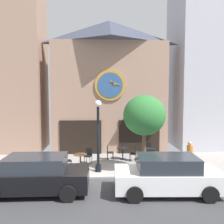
# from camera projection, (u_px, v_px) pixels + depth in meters

# --- Properties ---
(ground_plane) EXTENTS (27.50, 10.51, 0.13)m
(ground_plane) POSITION_uv_depth(u_px,v_px,m) (104.00, 182.00, 11.28)
(ground_plane) COLOR gray
(clock_building) EXTENTS (8.03, 4.21, 9.36)m
(clock_building) POSITION_uv_depth(u_px,v_px,m) (109.00, 84.00, 17.56)
(clock_building) COLOR #9E7A66
(clock_building) RESTS_ON ground_plane
(neighbor_building_left) EXTENTS (5.25, 3.33, 11.35)m
(neighbor_building_left) POSITION_uv_depth(u_px,v_px,m) (7.00, 72.00, 17.36)
(neighbor_building_left) COLOR #9E7A66
(neighbor_building_left) RESTS_ON ground_plane
(neighbor_building_right) EXTENTS (5.06, 4.54, 15.83)m
(neighbor_building_right) POSITION_uv_depth(u_px,v_px,m) (207.00, 44.00, 18.60)
(neighbor_building_right) COLOR #B2B2BC
(neighbor_building_right) RESTS_ON ground_plane
(street_lamp) EXTENTS (0.36, 0.36, 3.76)m
(street_lamp) POSITION_uv_depth(u_px,v_px,m) (98.00, 136.00, 12.53)
(street_lamp) COLOR black
(street_lamp) RESTS_ON ground_plane
(street_tree) EXTENTS (2.21, 1.98, 4.03)m
(street_tree) POSITION_uv_depth(u_px,v_px,m) (144.00, 116.00, 12.44)
(street_tree) COLOR brown
(street_tree) RESTS_ON ground_plane
(cafe_table_center) EXTENTS (0.75, 0.75, 0.75)m
(cafe_table_center) POSITION_uv_depth(u_px,v_px,m) (80.00, 158.00, 13.33)
(cafe_table_center) COLOR black
(cafe_table_center) RESTS_ON ground_plane
(cafe_table_center_left) EXTENTS (0.69, 0.69, 0.74)m
(cafe_table_center_left) POSITION_uv_depth(u_px,v_px,m) (123.00, 151.00, 14.96)
(cafe_table_center_left) COLOR black
(cafe_table_center_left) RESTS_ON ground_plane
(cafe_table_center_right) EXTENTS (0.79, 0.79, 0.75)m
(cafe_table_center_right) POSITION_uv_depth(u_px,v_px,m) (148.00, 152.00, 14.69)
(cafe_table_center_right) COLOR black
(cafe_table_center_right) RESTS_ON ground_plane
(cafe_chair_mid_row) EXTENTS (0.51, 0.51, 0.90)m
(cafe_chair_mid_row) POSITION_uv_depth(u_px,v_px,m) (66.00, 159.00, 13.05)
(cafe_chair_mid_row) COLOR black
(cafe_chair_mid_row) RESTS_ON ground_plane
(cafe_chair_right_end) EXTENTS (0.46, 0.46, 0.90)m
(cafe_chair_right_end) POSITION_uv_depth(u_px,v_px,m) (148.00, 149.00, 15.55)
(cafe_chair_right_end) COLOR black
(cafe_chair_right_end) RESTS_ON ground_plane
(cafe_chair_left_end) EXTENTS (0.41, 0.41, 0.90)m
(cafe_chair_left_end) POSITION_uv_depth(u_px,v_px,m) (109.00, 151.00, 14.91)
(cafe_chair_left_end) COLOR black
(cafe_chair_left_end) RESTS_ON ground_plane
(cafe_chair_near_tree) EXTENTS (0.51, 0.51, 0.90)m
(cafe_chair_near_tree) POSITION_uv_depth(u_px,v_px,m) (134.00, 153.00, 14.57)
(cafe_chair_near_tree) COLOR black
(cafe_chair_near_tree) RESTS_ON ground_plane
(cafe_chair_curbside) EXTENTS (0.50, 0.50, 0.90)m
(cafe_chair_curbside) POSITION_uv_depth(u_px,v_px,m) (89.00, 155.00, 14.11)
(cafe_chair_curbside) COLOR black
(cafe_chair_curbside) RESTS_ON ground_plane
(cafe_chair_by_entrance) EXTENTS (0.45, 0.45, 0.90)m
(cafe_chair_by_entrance) POSITION_uv_depth(u_px,v_px,m) (151.00, 155.00, 13.90)
(cafe_chair_by_entrance) COLOR black
(cafe_chair_by_entrance) RESTS_ON ground_plane
(pedestrian_orange) EXTENTS (0.32, 0.32, 1.67)m
(pedestrian_orange) POSITION_uv_depth(u_px,v_px,m) (190.00, 157.00, 12.34)
(pedestrian_orange) COLOR #2D2D38
(pedestrian_orange) RESTS_ON ground_plane
(parked_car_black) EXTENTS (4.31, 2.03, 1.55)m
(parked_car_black) POSITION_uv_depth(u_px,v_px,m) (36.00, 175.00, 9.87)
(parked_car_black) COLOR black
(parked_car_black) RESTS_ON ground_plane
(parked_car_white) EXTENTS (4.38, 2.19, 1.55)m
(parked_car_white) POSITION_uv_depth(u_px,v_px,m) (167.00, 175.00, 9.87)
(parked_car_white) COLOR white
(parked_car_white) RESTS_ON ground_plane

